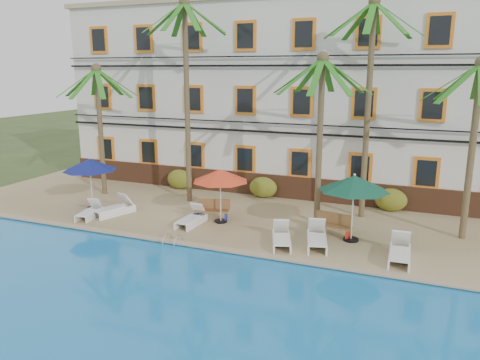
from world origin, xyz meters
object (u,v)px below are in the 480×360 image
at_px(palm_a, 99,111).
at_px(lounger_c, 192,218).
at_px(lounger_e, 317,238).
at_px(pool_ladder, 173,243).
at_px(lounger_a, 90,212).
at_px(umbrella_blue, 90,165).
at_px(umbrella_red, 220,176).
at_px(palm_b, 186,77).
at_px(umbrella_green, 354,184).
at_px(palm_e, 475,124).
at_px(bench_right, 334,225).
at_px(palm_c, 321,115).
at_px(bench_left, 212,210).
at_px(palm_d, 369,83).
at_px(lounger_b, 115,208).
at_px(lounger_f, 400,252).
at_px(lounger_d, 281,238).

xyz_separation_m(palm_a, lounger_c, (6.82, -2.87, -4.18)).
height_order(lounger_e, pool_ladder, lounger_e).
relative_size(lounger_a, lounger_c, 0.95).
distance_m(umbrella_blue, umbrella_red, 6.58).
height_order(palm_a, umbrella_blue, palm_a).
relative_size(palm_a, palm_b, 0.69).
xyz_separation_m(palm_a, umbrella_blue, (1.28, -2.55, -2.29)).
bearing_deg(lounger_a, umbrella_green, 7.02).
distance_m(palm_e, bench_right, 6.54).
distance_m(palm_c, bench_left, 6.29).
xyz_separation_m(umbrella_blue, lounger_e, (11.13, -0.70, -1.86)).
bearing_deg(lounger_c, palm_b, 119.47).
xyz_separation_m(umbrella_red, lounger_c, (-1.03, -0.79, -1.82)).
xyz_separation_m(palm_b, lounger_a, (-2.93, -4.12, -5.93)).
height_order(umbrella_blue, lounger_e, umbrella_blue).
bearing_deg(bench_right, bench_left, 179.65).
bearing_deg(palm_c, lounger_e, -76.89).
bearing_deg(palm_a, palm_d, 4.55).
bearing_deg(umbrella_red, palm_d, 29.21).
relative_size(lounger_b, lounger_f, 1.02).
distance_m(umbrella_red, lounger_d, 4.09).
xyz_separation_m(lounger_b, bench_left, (4.52, 0.97, 0.17)).
height_order(umbrella_blue, lounger_d, umbrella_blue).
distance_m(palm_c, lounger_d, 5.48).
height_order(umbrella_blue, bench_right, umbrella_blue).
distance_m(palm_b, pool_ladder, 8.64).
bearing_deg(pool_ladder, palm_e, 24.98).
height_order(palm_c, palm_e, palm_c).
height_order(palm_a, lounger_a, palm_a).
bearing_deg(umbrella_green, umbrella_blue, -178.54).
bearing_deg(palm_d, lounger_a, -157.56).
bearing_deg(umbrella_green, palm_d, 91.06).
relative_size(lounger_b, lounger_c, 1.12).
bearing_deg(palm_c, umbrella_red, -158.17).
bearing_deg(lounger_f, palm_e, 56.41).
bearing_deg(lounger_e, umbrella_blue, 176.39).
height_order(lounger_d, bench_right, bench_right).
distance_m(palm_c, lounger_b, 10.25).
xyz_separation_m(umbrella_blue, lounger_a, (0.73, -1.11, -1.91)).
distance_m(palm_a, bench_left, 8.57).
bearing_deg(pool_ladder, palm_c, 45.38).
distance_m(palm_c, lounger_e, 5.22).
bearing_deg(palm_e, lounger_c, -166.55).
xyz_separation_m(palm_e, bench_left, (-10.28, -1.63, -4.10)).
relative_size(palm_d, umbrella_green, 3.53).
xyz_separation_m(umbrella_blue, lounger_d, (9.85, -1.14, -1.88)).
bearing_deg(umbrella_green, pool_ladder, -155.47).
height_order(palm_b, umbrella_green, palm_b).
distance_m(umbrella_blue, lounger_c, 5.86).
xyz_separation_m(palm_e, lounger_c, (-10.79, -2.58, -4.29)).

